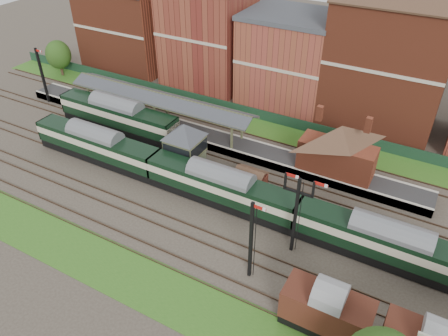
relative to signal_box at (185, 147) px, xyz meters
The scene contains 17 objects.
ground 5.45m from the signal_box, 47.29° to the right, with size 160.00×160.00×0.00m, color #473D33.
grass_back 13.47m from the signal_box, 76.76° to the left, with size 90.00×4.50×0.06m, color #2D6619.
grass_front 15.86m from the signal_box, 78.87° to the right, with size 90.00×5.00×0.06m, color #2D6619.
fence 15.25m from the signal_box, 78.50° to the left, with size 90.00×0.12×1.50m, color #193823.
platform 7.31m from the signal_box, 107.10° to the left, with size 55.00×3.40×1.00m, color #2D2D2D.
signal_box is the anchor object (origin of this frame).
brick_hut 8.25m from the signal_box, ahead, with size 3.20×2.64×2.94m.
station_building 16.37m from the signal_box, 23.43° to the left, with size 8.10×8.10×5.90m.
canopy 10.40m from the signal_box, 140.91° to the left, with size 26.00×3.89×4.08m.
semaphore_bracket 16.16m from the signal_box, 20.92° to the right, with size 3.60×0.25×8.18m.
semaphore_platform_end 27.41m from the signal_box, behind, with size 1.23×0.25×8.00m.
semaphore_siding 16.60m from the signal_box, 38.20° to the right, with size 1.23×0.25×8.00m.
town_backdrop 22.26m from the signal_box, 82.60° to the left, with size 69.00×10.00×16.00m.
dmu_train 7.16m from the signal_box, 27.29° to the right, with size 48.80×2.57×3.75m.
platform_railcar 12.79m from the signal_box, 165.24° to the left, with size 17.04×2.69×3.92m.
goods_van_b 23.59m from the signal_box, 31.32° to the right, with size 6.40×2.77×3.88m.
tree_back 34.70m from the signal_box, 158.59° to the left, with size 3.93×3.93×5.74m.
Camera 1 is at (20.23, -29.85, 28.79)m, focal length 35.00 mm.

